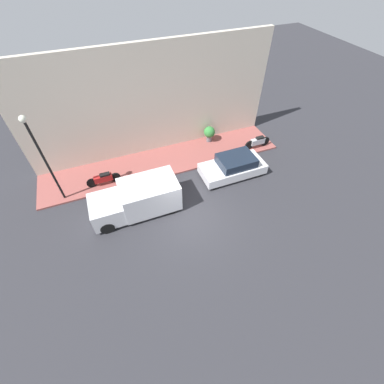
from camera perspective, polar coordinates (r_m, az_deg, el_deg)
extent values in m
plane|color=#2D2D33|center=(13.94, -0.06, -5.72)|extent=(60.00, 60.00, 0.00)
cube|color=#934C47|center=(17.28, -6.24, 6.83)|extent=(2.95, 15.61, 0.11)
cube|color=beige|center=(16.76, -8.93, 19.01)|extent=(0.30, 15.61, 6.83)
cube|color=silver|center=(16.19, 8.95, 5.20)|extent=(1.83, 3.97, 0.59)
cube|color=#192333|center=(15.91, 9.82, 6.89)|extent=(1.61, 2.18, 0.55)
cylinder|color=black|center=(15.22, 5.27, 1.62)|extent=(0.20, 0.65, 0.65)
cylinder|color=black|center=(16.25, 2.89, 5.30)|extent=(0.20, 0.65, 0.65)
cylinder|color=black|center=(16.50, 14.80, 4.29)|extent=(0.20, 0.65, 0.65)
cylinder|color=black|center=(17.45, 12.08, 7.59)|extent=(0.20, 0.65, 0.65)
cube|color=silver|center=(13.88, -9.40, -0.49)|extent=(1.96, 3.00, 1.61)
cube|color=silver|center=(14.03, -18.39, -3.68)|extent=(1.86, 1.62, 1.13)
cube|color=#192333|center=(13.82, -19.66, -3.10)|extent=(1.67, 0.89, 0.45)
cylinder|color=black|center=(13.80, -18.28, -7.53)|extent=(0.22, 0.72, 0.72)
cylinder|color=black|center=(14.92, -19.25, -2.52)|extent=(0.22, 0.72, 0.72)
cylinder|color=black|center=(13.92, -4.64, -3.70)|extent=(0.22, 0.72, 0.72)
cylinder|color=black|center=(15.04, -6.68, 0.96)|extent=(0.22, 0.72, 0.72)
cube|color=#B7B7BF|center=(18.58, 14.38, 10.85)|extent=(0.30, 1.01, 0.40)
cube|color=black|center=(18.51, 14.89, 11.58)|extent=(0.27, 0.55, 0.12)
cylinder|color=black|center=(18.36, 12.64, 10.13)|extent=(0.10, 0.66, 0.66)
cylinder|color=black|center=(19.00, 15.90, 10.80)|extent=(0.10, 0.66, 0.66)
cube|color=#B21E1E|center=(16.09, -19.12, 2.89)|extent=(0.30, 1.05, 0.38)
cube|color=black|center=(15.92, -18.84, 3.68)|extent=(0.27, 0.57, 0.12)
cylinder|color=black|center=(16.24, -21.32, 1.88)|extent=(0.10, 0.61, 0.61)
cylinder|color=black|center=(16.16, -16.67, 3.18)|extent=(0.10, 0.61, 0.61)
cylinder|color=black|center=(14.93, -29.49, 5.34)|extent=(0.12, 0.12, 4.95)
sphere|color=silver|center=(13.64, -33.47, 13.39)|extent=(0.34, 0.34, 0.34)
cylinder|color=slate|center=(18.82, 3.80, 11.82)|extent=(0.38, 0.38, 0.44)
sphere|color=#337F38|center=(18.52, 3.89, 13.17)|extent=(0.78, 0.78, 0.78)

